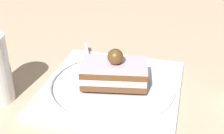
% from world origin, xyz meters
% --- Properties ---
extents(ground_plane, '(2.40, 2.40, 0.00)m').
position_xyz_m(ground_plane, '(0.00, 0.00, 0.00)').
color(ground_plane, tan).
extents(dessert_plate, '(0.23, 0.23, 0.02)m').
position_xyz_m(dessert_plate, '(0.01, 0.03, 0.01)').
color(dessert_plate, silver).
rests_on(dessert_plate, ground_plane).
extents(cake_slice, '(0.12, 0.08, 0.06)m').
position_xyz_m(cake_slice, '(0.02, 0.03, 0.04)').
color(cake_slice, brown).
rests_on(cake_slice, dessert_plate).
extents(fork, '(0.06, 0.12, 0.00)m').
position_xyz_m(fork, '(-0.06, 0.10, 0.02)').
color(fork, silver).
rests_on(fork, dessert_plate).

